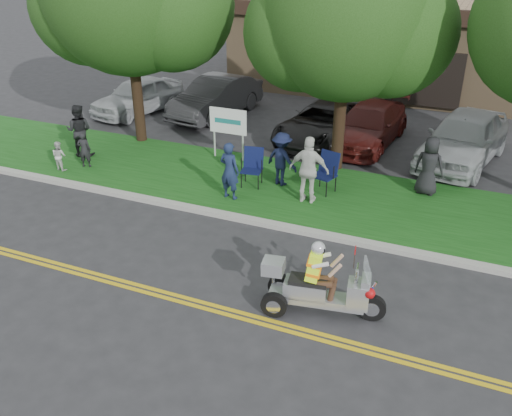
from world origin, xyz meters
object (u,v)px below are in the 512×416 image
at_px(trike_scooter, 318,288).
at_px(lawn_chair_a, 327,169).
at_px(lawn_chair_b, 253,164).
at_px(spectator_adult_right, 309,170).
at_px(spectator_adult_mid, 79,130).
at_px(parked_car_left, 216,97).
at_px(parked_car_far_left, 138,96).
at_px(parked_car_right, 368,125).
at_px(parked_car_far_right, 464,138).
at_px(parked_car_mid, 323,124).
at_px(spectator_adult_left, 230,171).

bearing_deg(trike_scooter, lawn_chair_a, 95.26).
xyz_separation_m(lawn_chair_b, spectator_adult_right, (1.83, -0.48, 0.31)).
height_order(lawn_chair_b, spectator_adult_mid, spectator_adult_mid).
xyz_separation_m(trike_scooter, parked_car_left, (-7.55, 10.66, 0.22)).
xyz_separation_m(spectator_adult_mid, parked_car_far_left, (-1.15, 4.98, -0.24)).
distance_m(trike_scooter, spectator_adult_mid, 10.63).
xyz_separation_m(trike_scooter, parked_car_right, (-1.21, 9.78, 0.12)).
bearing_deg(lawn_chair_b, spectator_adult_mid, 171.54).
bearing_deg(parked_car_far_right, trike_scooter, -89.73).
relative_size(lawn_chair_b, spectator_adult_right, 0.59).
xyz_separation_m(trike_scooter, lawn_chair_b, (-3.45, 4.87, 0.16)).
bearing_deg(parked_car_right, parked_car_left, 178.07).
relative_size(lawn_chair_b, parked_car_far_right, 0.22).
height_order(spectator_adult_right, parked_car_mid, spectator_adult_right).
bearing_deg(spectator_adult_left, parked_car_far_right, -126.89).
relative_size(spectator_adult_left, parked_car_left, 0.34).
distance_m(lawn_chair_b, parked_car_far_left, 8.70).
xyz_separation_m(lawn_chair_b, spectator_adult_mid, (-6.04, -0.08, 0.24)).
xyz_separation_m(spectator_adult_left, spectator_adult_right, (2.03, 0.61, 0.12)).
bearing_deg(spectator_adult_right, parked_car_far_right, -128.52).
height_order(parked_car_far_left, parked_car_left, parked_car_left).
distance_m(spectator_adult_left, parked_car_mid, 5.71).
distance_m(parked_car_mid, parked_car_far_right, 4.69).
bearing_deg(spectator_adult_right, spectator_adult_left, 14.68).
height_order(lawn_chair_a, spectator_adult_mid, spectator_adult_mid).
bearing_deg(lawn_chair_b, parked_car_left, 116.03).
bearing_deg(trike_scooter, spectator_adult_mid, 143.85).
relative_size(parked_car_far_left, parked_car_left, 0.90).
relative_size(trike_scooter, parked_car_left, 0.51).
relative_size(trike_scooter, lawn_chair_a, 2.12).
distance_m(lawn_chair_a, parked_car_right, 4.52).
relative_size(trike_scooter, spectator_adult_mid, 1.42).
height_order(spectator_adult_right, parked_car_far_left, spectator_adult_right).
height_order(spectator_adult_left, parked_car_far_left, spectator_adult_left).
distance_m(lawn_chair_b, spectator_adult_left, 1.13).
height_order(lawn_chair_b, parked_car_far_right, parked_car_far_right).
bearing_deg(parked_car_mid, parked_car_left, 174.20).
bearing_deg(parked_car_far_right, parked_car_far_left, -170.21).
bearing_deg(spectator_adult_mid, lawn_chair_b, 160.84).
relative_size(spectator_adult_left, parked_car_far_left, 0.38).
relative_size(spectator_adult_right, parked_car_right, 0.40).
distance_m(lawn_chair_a, lawn_chair_b, 2.11).
bearing_deg(parked_car_right, spectator_adult_left, -106.16).
xyz_separation_m(spectator_adult_left, parked_car_right, (2.44, 6.00, -0.23)).
bearing_deg(parked_car_far_right, spectator_adult_right, -114.22).
distance_m(trike_scooter, spectator_adult_left, 5.27).
distance_m(trike_scooter, parked_car_far_right, 9.44).
xyz_separation_m(trike_scooter, parked_car_far_left, (-10.64, 9.76, 0.17)).
relative_size(lawn_chair_a, spectator_adult_right, 0.61).
relative_size(spectator_adult_mid, parked_car_left, 0.36).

